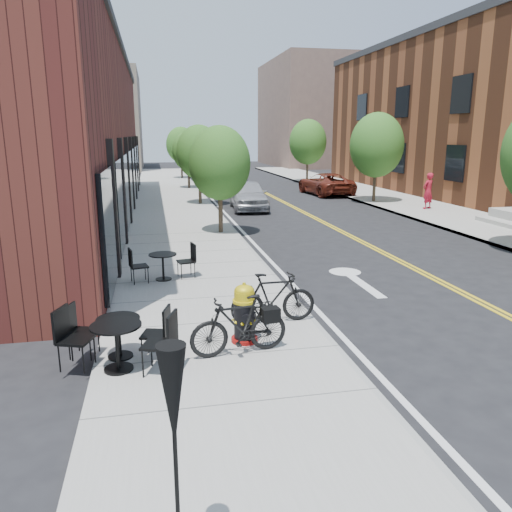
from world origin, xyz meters
TOP-DOWN VIEW (x-y plane):
  - ground at (0.00, 0.00)m, footprint 120.00×120.00m
  - sidewalk_near at (-2.00, 10.00)m, footprint 4.00×70.00m
  - sidewalk_far at (10.00, 10.00)m, footprint 4.00×70.00m
  - building_near at (-6.50, 14.00)m, footprint 5.00×28.00m
  - bg_building_left at (-8.00, 48.00)m, footprint 8.00×14.00m
  - bg_building_right at (16.00, 50.00)m, footprint 10.00×16.00m
  - tree_near_a at (-0.60, 9.00)m, footprint 2.20×2.20m
  - tree_near_b at (-0.60, 17.00)m, footprint 2.30×2.30m
  - tree_near_c at (-0.60, 25.00)m, footprint 2.10×2.10m
  - tree_near_d at (-0.60, 33.00)m, footprint 2.40×2.40m
  - tree_far_b at (8.60, 16.00)m, footprint 2.80×2.80m
  - tree_far_c at (8.60, 28.00)m, footprint 2.80×2.80m
  - fire_hydrant at (-1.53, -1.00)m, footprint 0.59×0.59m
  - bicycle_left at (-1.71, -1.48)m, footprint 1.67×0.68m
  - bicycle_right at (-0.85, -0.24)m, footprint 1.64×0.50m
  - bistro_set_a at (-3.60, -1.68)m, footprint 1.80×1.00m
  - bistro_set_b at (-3.60, -1.22)m, footprint 1.63×0.85m
  - bistro_set_c at (-2.81, 3.10)m, footprint 1.61×0.81m
  - patio_umbrella at (-2.88, -5.46)m, footprint 0.32×0.32m
  - parked_car_a at (1.60, 15.16)m, footprint 2.00×4.32m
  - parked_car_b at (1.60, 22.09)m, footprint 1.93×4.86m
  - parked_car_c at (1.60, 28.28)m, footprint 2.49×5.74m
  - parked_car_far at (7.40, 20.38)m, footprint 2.55×4.90m
  - pedestrian at (9.92, 12.86)m, footprint 0.74×0.63m

SIDE VIEW (x-z plane):
  - ground at x=0.00m, z-range 0.00..0.00m
  - sidewalk_near at x=-2.00m, z-range 0.00..0.12m
  - sidewalk_far at x=10.00m, z-range 0.00..0.12m
  - bistro_set_c at x=-2.81m, z-range 0.12..0.97m
  - bistro_set_b at x=-3.60m, z-range 0.12..0.98m
  - bistro_set_a at x=-3.60m, z-range 0.12..1.07m
  - bicycle_left at x=-1.71m, z-range 0.12..1.10m
  - bicycle_right at x=-0.85m, z-range 0.12..1.10m
  - fire_hydrant at x=-1.53m, z-range 0.09..1.15m
  - parked_car_far at x=7.40m, z-range 0.00..1.32m
  - parked_car_a at x=1.60m, z-range 0.00..1.43m
  - parked_car_b at x=1.60m, z-range 0.00..1.57m
  - parked_car_c at x=1.60m, z-range 0.00..1.64m
  - pedestrian at x=9.92m, z-range 0.12..1.84m
  - patio_umbrella at x=-2.88m, z-range 0.55..2.53m
  - tree_near_c at x=-0.60m, z-range 0.69..4.37m
  - tree_near_a at x=-0.60m, z-range 0.70..4.51m
  - tree_near_b at x=-0.60m, z-range 0.72..4.70m
  - tree_near_d at x=-0.60m, z-range 0.73..4.85m
  - tree_far_b at x=8.60m, z-range 0.75..5.37m
  - tree_far_c at x=8.60m, z-range 0.75..5.37m
  - building_near at x=-6.50m, z-range 0.00..7.00m
  - bg_building_left at x=-8.00m, z-range 0.00..10.00m
  - bg_building_right at x=16.00m, z-range 0.00..12.00m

